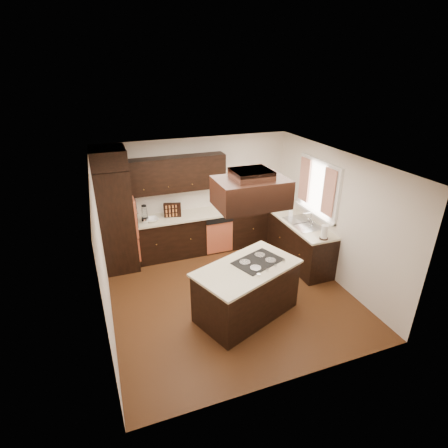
{
  "coord_description": "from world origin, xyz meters",
  "views": [
    {
      "loc": [
        -1.95,
        -4.99,
        3.88
      ],
      "look_at": [
        0.1,
        0.6,
        1.15
      ],
      "focal_mm": 28.0,
      "sensor_mm": 36.0,
      "label": 1
    }
  ],
  "objects": [
    {
      "name": "ceiling",
      "position": [
        0.0,
        0.0,
        2.51
      ],
      "size": [
        4.2,
        4.2,
        0.02
      ],
      "primitive_type": "cube",
      "color": "silver",
      "rests_on": "ground"
    },
    {
      "name": "soap_bottle",
      "position": [
        1.75,
        0.97,
        1.01
      ],
      "size": [
        0.11,
        0.11,
        0.18
      ],
      "primitive_type": "imported",
      "rotation": [
        0.0,
        0.0,
        -0.37
      ],
      "color": "white",
      "rests_on": "countertop_right"
    },
    {
      "name": "curtain_left",
      "position": [
        2.01,
        0.13,
        1.7
      ],
      "size": [
        0.02,
        0.34,
        0.9
      ],
      "primitive_type": "cube",
      "color": "#FFD9C0",
      "rests_on": "wall_right"
    },
    {
      "name": "blender_pitcher",
      "position": [
        -1.22,
        1.7,
        1.15
      ],
      "size": [
        0.13,
        0.13,
        0.26
      ],
      "primitive_type": "cone",
      "color": "silver",
      "rests_on": "blender_base"
    },
    {
      "name": "countertop_right",
      "position": [
        1.79,
        0.9,
        0.9
      ],
      "size": [
        0.63,
        2.4,
        0.04
      ],
      "primitive_type": "cube",
      "color": "beige",
      "rests_on": "base_cabinets_right"
    },
    {
      "name": "hood_duct",
      "position": [
        0.1,
        -0.55,
        2.44
      ],
      "size": [
        0.55,
        0.5,
        0.13
      ],
      "primitive_type": "cube",
      "color": "black",
      "rests_on": "ceiling"
    },
    {
      "name": "wall_left",
      "position": [
        -2.11,
        0.0,
        1.25
      ],
      "size": [
        0.02,
        4.2,
        2.5
      ],
      "primitive_type": "cube",
      "color": "silver",
      "rests_on": "ground"
    },
    {
      "name": "paper_towel",
      "position": [
        1.79,
        -0.19,
        1.06
      ],
      "size": [
        0.13,
        0.13,
        0.28
      ],
      "primitive_type": "cylinder",
      "rotation": [
        0.0,
        0.0,
        0.01
      ],
      "color": "white",
      "rests_on": "countertop_right"
    },
    {
      "name": "base_cabinets_right",
      "position": [
        1.8,
        0.9,
        0.44
      ],
      "size": [
        0.6,
        2.4,
        0.88
      ],
      "primitive_type": "cube",
      "color": "black",
      "rests_on": "floor"
    },
    {
      "name": "wall_oven_face",
      "position": [
        -1.43,
        1.71,
        1.12
      ],
      "size": [
        0.05,
        0.62,
        0.78
      ],
      "primitive_type": "cube",
      "color": "#D96642",
      "rests_on": "oven_column"
    },
    {
      "name": "wall_front",
      "position": [
        0.0,
        -2.11,
        1.25
      ],
      "size": [
        4.2,
        0.02,
        2.5
      ],
      "primitive_type": "cube",
      "color": "silver",
      "rests_on": "ground"
    },
    {
      "name": "range_hood",
      "position": [
        0.1,
        -0.55,
        2.16
      ],
      "size": [
        1.05,
        0.72,
        0.42
      ],
      "primitive_type": "cube",
      "color": "black",
      "rests_on": "ceiling"
    },
    {
      "name": "countertop_back",
      "position": [
        0.03,
        1.79,
        0.9
      ],
      "size": [
        2.93,
        0.63,
        0.04
      ],
      "primitive_type": "cube",
      "color": "beige",
      "rests_on": "base_cabinets_back"
    },
    {
      "name": "spice_rack",
      "position": [
        -0.62,
        1.81,
        1.07
      ],
      "size": [
        0.37,
        0.19,
        0.3
      ],
      "primitive_type": "cube",
      "rotation": [
        0.0,
        0.0,
        -0.28
      ],
      "color": "black",
      "rests_on": "countertop_back"
    },
    {
      "name": "oven_column",
      "position": [
        -1.78,
        1.71,
        1.06
      ],
      "size": [
        0.65,
        0.75,
        2.12
      ],
      "primitive_type": "cube",
      "color": "black",
      "rests_on": "floor"
    },
    {
      "name": "cooktop",
      "position": [
        0.28,
        -0.52,
        0.93
      ],
      "size": [
        0.91,
        0.77,
        0.01
      ],
      "primitive_type": "cube",
      "rotation": [
        0.0,
        0.0,
        0.38
      ],
      "color": "black",
      "rests_on": "island_top"
    },
    {
      "name": "base_cabinets_back",
      "position": [
        0.03,
        1.8,
        0.44
      ],
      "size": [
        2.93,
        0.6,
        0.88
      ],
      "primitive_type": "cube",
      "color": "black",
      "rests_on": "floor"
    },
    {
      "name": "island_top",
      "position": [
        0.05,
        -0.61,
        0.9
      ],
      "size": [
        1.93,
        1.51,
        0.04
      ],
      "primitive_type": "cube",
      "rotation": [
        0.0,
        0.0,
        0.38
      ],
      "color": "beige",
      "rests_on": "island"
    },
    {
      "name": "wall_right",
      "position": [
        2.11,
        0.0,
        1.25
      ],
      "size": [
        0.02,
        4.2,
        2.5
      ],
      "primitive_type": "cube",
      "color": "silver",
      "rests_on": "ground"
    },
    {
      "name": "window_pane",
      "position": [
        2.1,
        0.55,
        1.65
      ],
      "size": [
        0.0,
        1.2,
        1.0
      ],
      "primitive_type": "cube",
      "color": "white",
      "rests_on": "wall_right"
    },
    {
      "name": "floor",
      "position": [
        0.0,
        0.0,
        -0.01
      ],
      "size": [
        4.2,
        4.2,
        0.02
      ],
      "primitive_type": "cube",
      "color": "brown",
      "rests_on": "ground"
    },
    {
      "name": "wall_back",
      "position": [
        0.0,
        2.11,
        1.25
      ],
      "size": [
        4.2,
        0.02,
        2.5
      ],
      "primitive_type": "cube",
      "color": "silver",
      "rests_on": "ground"
    },
    {
      "name": "curtain_right",
      "position": [
        2.01,
        0.97,
        1.7
      ],
      "size": [
        0.02,
        0.34,
        0.9
      ],
      "primitive_type": "cube",
      "color": "#FFD9C0",
      "rests_on": "wall_right"
    },
    {
      "name": "mixing_bowl",
      "position": [
        -1.08,
        1.71,
        0.95
      ],
      "size": [
        0.3,
        0.3,
        0.07
      ],
      "primitive_type": "imported",
      "rotation": [
        0.0,
        0.0,
        0.1
      ],
      "color": "white",
      "rests_on": "countertop_back"
    },
    {
      "name": "sink_rim",
      "position": [
        1.8,
        0.55,
        0.92
      ],
      "size": [
        0.52,
        0.84,
        0.01
      ],
      "primitive_type": "cube",
      "color": "silver",
      "rests_on": "countertop_right"
    },
    {
      "name": "blender_base",
      "position": [
        -1.22,
        1.7,
        0.97
      ],
      "size": [
        0.15,
        0.15,
        0.1
      ],
      "primitive_type": "cylinder",
      "color": "silver",
      "rests_on": "countertop_back"
    },
    {
      "name": "window_frame",
      "position": [
        2.07,
        0.55,
        1.65
      ],
      "size": [
        0.06,
        1.32,
        1.12
      ],
      "primitive_type": "cube",
      "color": "white",
      "rests_on": "wall_right"
    },
    {
      "name": "dishwasher_front",
      "position": [
        0.33,
        1.5,
        0.4
      ],
      "size": [
        0.6,
        0.05,
        0.72
      ],
      "primitive_type": "cube",
      "color": "#D96642",
      "rests_on": "floor"
    },
    {
      "name": "island",
      "position": [
        0.05,
        -0.61,
        0.44
      ],
      "size": [
        1.85,
        1.43,
        0.88
      ],
      "primitive_type": "cube",
      "rotation": [
        0.0,
        0.0,
        0.38
      ],
      "color": "black",
      "rests_on": "floor"
    },
    {
      "name": "upper_cabinets",
      "position": [
        -0.43,
        1.93,
        1.81
      ],
      "size": [
        2.0,
        0.34,
        0.72
      ],
      "primitive_type": "cube",
      "color": "black",
      "rests_on": "wall_back"
    }
  ]
}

